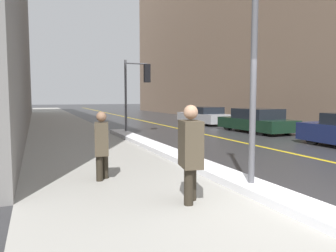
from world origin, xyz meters
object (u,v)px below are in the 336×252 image
object	(u,v)px
traffic_light_near	(139,81)
parked_car_silver	(204,116)
pedestrian_trailing	(191,149)
pedestrian_in_glasses	(102,142)
parked_car_dark_green	(256,121)
lamp_post	(255,27)

from	to	relation	value
traffic_light_near	parked_car_silver	size ratio (longest dim) A/B	0.74
traffic_light_near	pedestrian_trailing	xyz separation A→B (m)	(-2.36, -10.59, -1.65)
pedestrian_in_glasses	parked_car_silver	size ratio (longest dim) A/B	0.31
parked_car_silver	pedestrian_trailing	bearing A→B (deg)	149.70
pedestrian_in_glasses	parked_car_silver	world-z (taller)	pedestrian_in_glasses
traffic_light_near	parked_car_dark_green	distance (m)	6.35
pedestrian_trailing	parked_car_silver	bearing A→B (deg)	162.48
traffic_light_near	parked_car_dark_green	xyz separation A→B (m)	(5.81, -1.59, -2.01)
traffic_light_near	pedestrian_in_glasses	xyz separation A→B (m)	(-3.45, -8.47, -1.75)
traffic_light_near	parked_car_silver	bearing A→B (deg)	33.92
pedestrian_trailing	pedestrian_in_glasses	size ratio (longest dim) A/B	1.12
pedestrian_trailing	lamp_post	bearing A→B (deg)	110.28
traffic_light_near	pedestrian_in_glasses	world-z (taller)	traffic_light_near
pedestrian_trailing	parked_car_silver	world-z (taller)	pedestrian_trailing
pedestrian_trailing	parked_car_dark_green	size ratio (longest dim) A/B	0.38
parked_car_dark_green	pedestrian_trailing	bearing A→B (deg)	135.47
pedestrian_trailing	parked_car_dark_green	bearing A→B (deg)	149.34
lamp_post	parked_car_dark_green	world-z (taller)	lamp_post
traffic_light_near	pedestrian_in_glasses	distance (m)	9.32
pedestrian_in_glasses	parked_car_dark_green	world-z (taller)	pedestrian_in_glasses
pedestrian_trailing	pedestrian_in_glasses	world-z (taller)	pedestrian_trailing
traffic_light_near	pedestrian_trailing	world-z (taller)	traffic_light_near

